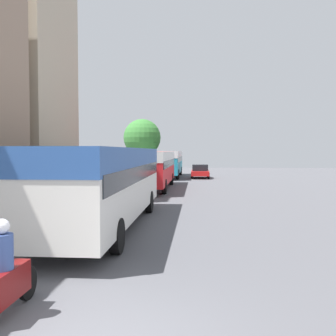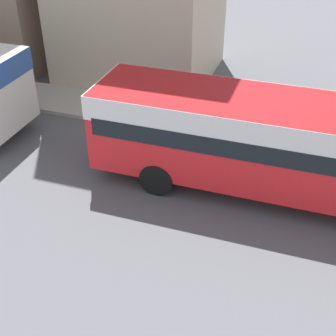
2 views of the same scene
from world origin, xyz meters
name	(u,v)px [view 1 (image 1 of 2)]	position (x,y,z in m)	size (l,w,h in m)	color
building_far_terrace	(14,81)	(-8.98, 16.10, 6.86)	(5.57, 6.20, 13.73)	#BCAD93
bus_lead	(106,176)	(-1.84, 8.81, 1.94)	(2.64, 11.42, 2.97)	silver
bus_following	(153,164)	(-1.78, 23.23, 1.85)	(2.60, 11.00, 2.82)	red
bus_third_in_line	(169,160)	(-1.55, 36.14, 1.88)	(2.53, 10.94, 2.87)	teal
motorcycle_behind_lead	(5,279)	(-1.69, 1.17, 0.68)	(0.38, 2.24, 1.73)	maroon
car_crossing	(200,171)	(1.85, 34.75, 0.76)	(1.91, 4.14, 1.45)	red
pedestrian_near_curb	(128,168)	(-5.72, 34.12, 1.07)	(0.34, 0.34, 1.78)	#232838
street_tree	(142,138)	(-5.21, 40.75, 4.49)	(4.56, 4.56, 6.63)	brown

